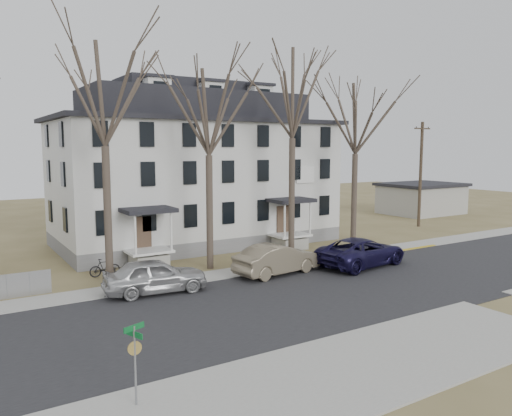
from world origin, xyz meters
TOP-DOWN VIEW (x-y plane):
  - ground at (0.00, 0.00)m, footprint 120.00×120.00m
  - main_road at (0.00, 2.00)m, footprint 120.00×10.00m
  - far_sidewalk at (0.00, 8.00)m, footprint 120.00×2.00m
  - near_sidewalk_left at (-8.00, -5.00)m, footprint 20.00×5.00m
  - yellow_curb at (5.00, 7.10)m, footprint 14.00×0.25m
  - boarding_house at (-2.00, 17.95)m, footprint 20.80×12.36m
  - distant_building at (26.00, 20.00)m, footprint 8.50×6.50m
  - tree_far_left at (-11.00, 9.80)m, footprint 8.40×8.40m
  - tree_mid_left at (-5.00, 9.80)m, footprint 7.80×7.80m
  - tree_center at (1.00, 9.80)m, footprint 9.00×9.00m
  - tree_mid_right at (6.50, 9.80)m, footprint 7.80×7.80m
  - utility_pole_far at (18.50, 14.00)m, footprint 2.00×0.28m
  - car_silver at (-9.65, 6.60)m, footprint 5.27×2.60m
  - car_tan at (-2.43, 6.45)m, footprint 5.42×2.46m
  - car_navy at (3.07, 5.39)m, footprint 6.52×3.67m
  - bicycle_left at (-10.37, 10.58)m, footprint 1.60×1.20m
  - bicycle_right at (-10.91, 11.11)m, footprint 1.71×0.55m
  - street_sign at (-14.04, -3.55)m, footprint 0.68×0.68m

SIDE VIEW (x-z plane):
  - ground at x=0.00m, z-range 0.00..0.00m
  - main_road at x=0.00m, z-range -0.02..0.02m
  - far_sidewalk at x=0.00m, z-range -0.04..0.04m
  - near_sidewalk_left at x=-8.00m, z-range -0.04..0.04m
  - yellow_curb at x=5.00m, z-range -0.03..0.03m
  - bicycle_left at x=-10.37m, z-range 0.00..0.80m
  - bicycle_right at x=-10.91m, z-range 0.00..1.02m
  - car_navy at x=3.07m, z-range 0.00..1.72m
  - car_tan at x=-2.43m, z-range 0.00..1.73m
  - car_silver at x=-9.65m, z-range 0.00..1.73m
  - street_sign at x=-14.04m, z-range 0.41..2.80m
  - distant_building at x=26.00m, z-range 0.00..3.35m
  - utility_pole_far at x=18.50m, z-range 0.15..9.65m
  - boarding_house at x=-2.00m, z-range -0.65..11.40m
  - tree_mid_left at x=-5.00m, z-range 3.23..15.97m
  - tree_mid_right at x=6.50m, z-range 3.23..15.97m
  - tree_far_left at x=-11.00m, z-range 3.48..17.20m
  - tree_center at x=1.00m, z-range 3.73..18.43m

